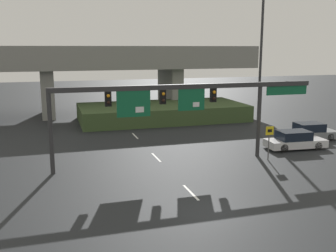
{
  "coord_description": "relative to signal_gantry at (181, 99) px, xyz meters",
  "views": [
    {
      "loc": [
        -7.05,
        -16.6,
        7.79
      ],
      "look_at": [
        0.0,
        6.9,
        2.88
      ],
      "focal_mm": 42.0,
      "sensor_mm": 36.0,
      "label": 1
    }
  ],
  "objects": [
    {
      "name": "ground_plane",
      "position": [
        -1.28,
        -8.1,
        -4.45
      ],
      "size": [
        160.0,
        160.0,
        0.0
      ],
      "primitive_type": "plane",
      "color": "black"
    },
    {
      "name": "lane_markings",
      "position": [
        -1.28,
        5.43,
        -4.45
      ],
      "size": [
        0.14,
        24.37,
        0.01
      ],
      "color": "silver",
      "rests_on": "ground"
    },
    {
      "name": "signal_gantry",
      "position": [
        0.0,
        0.0,
        0.0
      ],
      "size": [
        18.4,
        0.44,
        5.4
      ],
      "color": "#2D2D30",
      "rests_on": "ground"
    },
    {
      "name": "speed_limit_sign",
      "position": [
        6.08,
        -1.21,
        -2.83
      ],
      "size": [
        0.6,
        0.11,
        2.48
      ],
      "color": "#4C4C4C",
      "rests_on": "ground"
    },
    {
      "name": "highway_light_pole_near",
      "position": [
        11.07,
        9.14,
        3.92
      ],
      "size": [
        0.7,
        0.36,
        15.98
      ],
      "color": "#2D2D30",
      "rests_on": "ground"
    },
    {
      "name": "overpass_bridge",
      "position": [
        -1.28,
        22.37,
        1.2
      ],
      "size": [
        34.66,
        8.18,
        7.97
      ],
      "color": "gray",
      "rests_on": "ground"
    },
    {
      "name": "grass_embankment",
      "position": [
        3.27,
        16.1,
        -3.6
      ],
      "size": [
        17.81,
        8.22,
        1.71
      ],
      "color": "#384C28",
      "rests_on": "ground"
    },
    {
      "name": "parked_sedan_near_right",
      "position": [
        9.79,
        1.09,
        -3.79
      ],
      "size": [
        4.77,
        2.14,
        1.42
      ],
      "rotation": [
        0.0,
        0.0,
        -0.06
      ],
      "color": "silver",
      "rests_on": "ground"
    },
    {
      "name": "parked_sedan_mid_right",
      "position": [
        12.91,
        3.44,
        -3.78
      ],
      "size": [
        4.51,
        2.18,
        1.45
      ],
      "rotation": [
        0.0,
        0.0,
        -0.07
      ],
      "color": "gray",
      "rests_on": "ground"
    }
  ]
}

